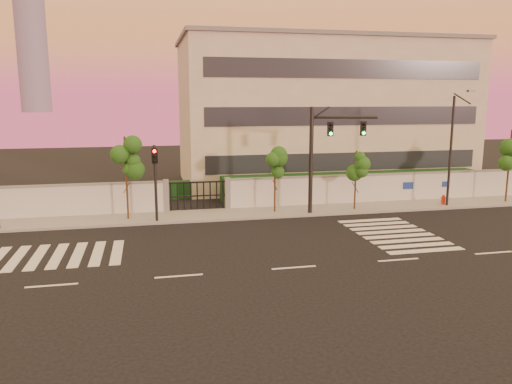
# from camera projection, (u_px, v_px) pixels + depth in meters

# --- Properties ---
(ground) EXTENTS (120.00, 120.00, 0.00)m
(ground) POSITION_uv_depth(u_px,v_px,m) (294.00, 268.00, 21.84)
(ground) COLOR black
(ground) RESTS_ON ground
(sidewalk) EXTENTS (60.00, 3.00, 0.15)m
(sidewalk) POSITION_uv_depth(u_px,v_px,m) (247.00, 213.00, 31.91)
(sidewalk) COLOR gray
(sidewalk) RESTS_ON ground
(perimeter_wall) EXTENTS (60.00, 0.36, 2.20)m
(perimeter_wall) POSITION_uv_depth(u_px,v_px,m) (244.00, 194.00, 33.19)
(perimeter_wall) COLOR silver
(perimeter_wall) RESTS_ON ground
(hedge_row) EXTENTS (41.00, 4.25, 1.80)m
(hedge_row) POSITION_uv_depth(u_px,v_px,m) (251.00, 190.00, 36.09)
(hedge_row) COLOR black
(hedge_row) RESTS_ON ground
(institutional_building) EXTENTS (24.40, 12.40, 12.25)m
(institutional_building) POSITION_uv_depth(u_px,v_px,m) (321.00, 112.00, 43.72)
(institutional_building) COLOR #BAB49D
(institutional_building) RESTS_ON ground
(road_markings) EXTENTS (57.00, 7.62, 0.02)m
(road_markings) POSITION_uv_depth(u_px,v_px,m) (242.00, 246.00, 25.12)
(road_markings) COLOR silver
(road_markings) RESTS_ON ground
(street_tree_c) EXTENTS (1.52, 1.21, 5.11)m
(street_tree_c) POSITION_uv_depth(u_px,v_px,m) (126.00, 159.00, 29.49)
(street_tree_c) COLOR #382314
(street_tree_c) RESTS_ON ground
(street_tree_d) EXTENTS (1.45, 1.16, 4.28)m
(street_tree_d) POSITION_uv_depth(u_px,v_px,m) (275.00, 165.00, 31.56)
(street_tree_d) COLOR #382314
(street_tree_d) RESTS_ON ground
(street_tree_e) EXTENTS (1.42, 1.13, 3.99)m
(street_tree_e) POSITION_uv_depth(u_px,v_px,m) (356.00, 167.00, 32.34)
(street_tree_e) COLOR #382314
(street_tree_e) RESTS_ON ground
(street_tree_f) EXTENTS (1.59, 1.26, 5.20)m
(street_tree_f) POSITION_uv_depth(u_px,v_px,m) (510.00, 149.00, 34.61)
(street_tree_f) COLOR #382314
(street_tree_f) RESTS_ON ground
(traffic_signal_main) EXTENTS (4.26, 1.27, 6.81)m
(traffic_signal_main) POSITION_uv_depth(u_px,v_px,m) (324.00, 147.00, 31.16)
(traffic_signal_main) COLOR black
(traffic_signal_main) RESTS_ON ground
(traffic_signal_secondary) EXTENTS (0.36, 0.35, 4.65)m
(traffic_signal_secondary) POSITION_uv_depth(u_px,v_px,m) (155.00, 174.00, 29.14)
(traffic_signal_secondary) COLOR black
(traffic_signal_secondary) RESTS_ON ground
(streetlight_east) EXTENTS (0.47, 1.89, 7.84)m
(streetlight_east) POSITION_uv_depth(u_px,v_px,m) (452.00, 145.00, 33.13)
(streetlight_east) COLOR black
(streetlight_east) RESTS_ON ground
(fire_hydrant) EXTENTS (0.31, 0.31, 0.82)m
(fire_hydrant) POSITION_uv_depth(u_px,v_px,m) (443.00, 201.00, 34.20)
(fire_hydrant) COLOR red
(fire_hydrant) RESTS_ON ground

